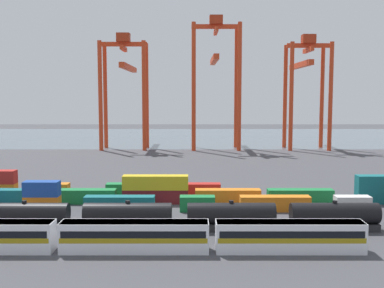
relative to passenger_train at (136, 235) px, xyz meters
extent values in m
plane|color=#424247|center=(3.73, 63.15, -2.14)|extent=(420.00, 420.00, 0.00)
cube|color=slate|center=(3.73, 170.87, -2.14)|extent=(400.00, 110.00, 0.01)
cube|color=silver|center=(0.00, 0.00, -0.19)|extent=(18.87, 3.10, 3.90)
cube|color=#9E8414|center=(0.00, 0.00, -0.29)|extent=(18.49, 3.14, 0.64)
cube|color=black|center=(0.00, 0.00, 0.49)|extent=(18.12, 3.13, 0.90)
cube|color=slate|center=(0.00, 0.00, 1.58)|extent=(18.68, 2.85, 0.36)
cube|color=silver|center=(19.77, 0.00, -0.19)|extent=(18.87, 3.10, 3.90)
cube|color=#9E8414|center=(19.77, 0.00, -0.29)|extent=(18.49, 3.14, 0.64)
cube|color=black|center=(19.77, 0.00, 0.49)|extent=(18.12, 3.13, 0.90)
cube|color=slate|center=(19.77, 0.00, 1.58)|extent=(18.68, 2.85, 0.36)
cube|color=#232326|center=(-17.42, 9.53, -1.59)|extent=(12.93, 2.50, 1.10)
cylinder|color=black|center=(-17.42, 9.53, 0.46)|extent=(12.93, 3.01, 3.01)
cylinder|color=black|center=(-17.42, 9.53, 2.14)|extent=(0.70, 0.70, 0.36)
cube|color=#232326|center=(-2.16, 9.53, -1.59)|extent=(12.93, 2.50, 1.10)
cylinder|color=black|center=(-2.16, 9.53, 0.46)|extent=(12.93, 3.01, 3.01)
cylinder|color=black|center=(-2.16, 9.53, 2.14)|extent=(0.70, 0.70, 0.36)
cube|color=#232326|center=(13.10, 9.53, -1.59)|extent=(12.93, 2.50, 1.10)
cylinder|color=black|center=(13.10, 9.53, 0.46)|extent=(12.93, 3.01, 3.01)
cylinder|color=black|center=(13.10, 9.53, 2.14)|extent=(0.70, 0.70, 0.36)
cube|color=#232326|center=(28.35, 9.53, -1.59)|extent=(12.93, 2.50, 1.10)
cylinder|color=black|center=(28.35, 9.53, 0.46)|extent=(12.93, 3.01, 3.01)
cylinder|color=black|center=(28.35, 9.53, 2.14)|extent=(0.70, 0.70, 0.36)
cube|color=orange|center=(-18.62, 21.37, -0.84)|extent=(6.04, 2.44, 2.60)
cube|color=#1C4299|center=(-18.62, 21.37, 1.76)|extent=(6.04, 2.44, 2.60)
cube|color=#146066|center=(-5.19, 21.37, -0.84)|extent=(12.10, 2.44, 2.60)
cube|color=#197538|center=(8.23, 21.37, -0.84)|extent=(6.04, 2.44, 2.60)
cube|color=orange|center=(21.66, 21.37, -0.84)|extent=(12.10, 2.44, 2.60)
cube|color=silver|center=(35.08, 21.37, -0.84)|extent=(6.04, 2.44, 2.60)
cube|color=#146066|center=(-26.28, 27.28, -0.84)|extent=(12.10, 2.44, 2.60)
cube|color=#197538|center=(-12.86, 27.28, -0.84)|extent=(12.10, 2.44, 2.60)
cube|color=maroon|center=(0.55, 27.28, -0.84)|extent=(12.10, 2.44, 2.60)
cube|color=gold|center=(0.55, 27.28, 1.76)|extent=(12.10, 2.44, 2.60)
cube|color=orange|center=(13.96, 27.28, -0.84)|extent=(12.10, 2.44, 2.60)
cube|color=#197538|center=(27.38, 27.28, -0.84)|extent=(12.10, 2.44, 2.60)
cube|color=#146066|center=(40.79, 27.28, -0.84)|extent=(6.04, 2.44, 2.60)
cube|color=#146066|center=(40.79, 27.28, 1.76)|extent=(6.04, 2.44, 2.60)
cube|color=orange|center=(-20.09, 33.19, -0.84)|extent=(6.04, 2.44, 2.60)
cube|color=#197538|center=(-6.60, 33.19, -0.84)|extent=(6.04, 2.44, 2.60)
cube|color=#AD211C|center=(6.89, 33.19, -0.84)|extent=(12.10, 2.44, 2.60)
cylinder|color=red|center=(-25.89, 112.49, 17.68)|extent=(1.50, 1.50, 39.66)
cylinder|color=red|center=(-10.05, 112.49, 17.68)|extent=(1.50, 1.50, 39.66)
cylinder|color=red|center=(-25.89, 122.26, 17.68)|extent=(1.50, 1.50, 39.66)
cylinder|color=red|center=(-10.05, 122.26, 17.68)|extent=(1.50, 1.50, 39.66)
cube|color=red|center=(-17.97, 117.38, 36.71)|extent=(17.44, 1.20, 1.60)
cube|color=red|center=(-17.97, 117.38, 35.11)|extent=(1.20, 11.36, 1.60)
cube|color=red|center=(-17.97, 130.77, 28.91)|extent=(2.00, 38.28, 2.00)
cube|color=#9F2C14|center=(-17.97, 117.38, 39.11)|extent=(4.80, 4.00, 3.20)
cylinder|color=red|center=(7.92, 111.39, 20.86)|extent=(1.50, 1.50, 46.01)
cylinder|color=red|center=(24.34, 111.39, 20.86)|extent=(1.50, 1.50, 46.01)
cylinder|color=red|center=(7.92, 123.36, 20.86)|extent=(1.50, 1.50, 46.01)
cylinder|color=red|center=(24.34, 123.36, 20.86)|extent=(1.50, 1.50, 46.01)
cube|color=red|center=(16.13, 117.38, 43.07)|extent=(18.03, 1.20, 1.60)
cube|color=red|center=(16.13, 117.38, 41.47)|extent=(1.20, 13.57, 1.60)
cube|color=red|center=(16.13, 129.17, 31.92)|extent=(2.00, 33.70, 2.00)
cube|color=#9F2C14|center=(16.13, 117.38, 45.47)|extent=(4.80, 4.00, 3.20)
cylinder|color=red|center=(43.13, 111.74, 17.43)|extent=(1.50, 1.50, 39.15)
cylinder|color=red|center=(57.32, 111.74, 17.43)|extent=(1.50, 1.50, 39.15)
cylinder|color=red|center=(43.13, 123.01, 17.43)|extent=(1.50, 1.50, 39.15)
cylinder|color=red|center=(57.32, 123.01, 17.43)|extent=(1.50, 1.50, 39.15)
cube|color=red|center=(50.23, 117.38, 36.21)|extent=(15.79, 1.20, 1.60)
cube|color=red|center=(50.23, 117.38, 34.61)|extent=(1.20, 12.87, 1.60)
cube|color=red|center=(50.23, 129.21, 29.89)|extent=(2.00, 33.81, 2.00)
cube|color=#9F2C14|center=(50.23, 117.38, 38.61)|extent=(4.80, 4.00, 3.20)
camera|label=1|loc=(7.31, -58.36, 17.63)|focal=43.97mm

